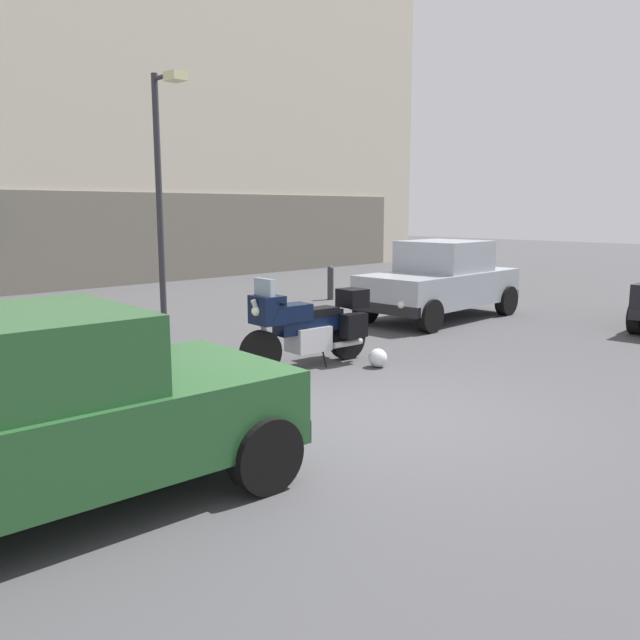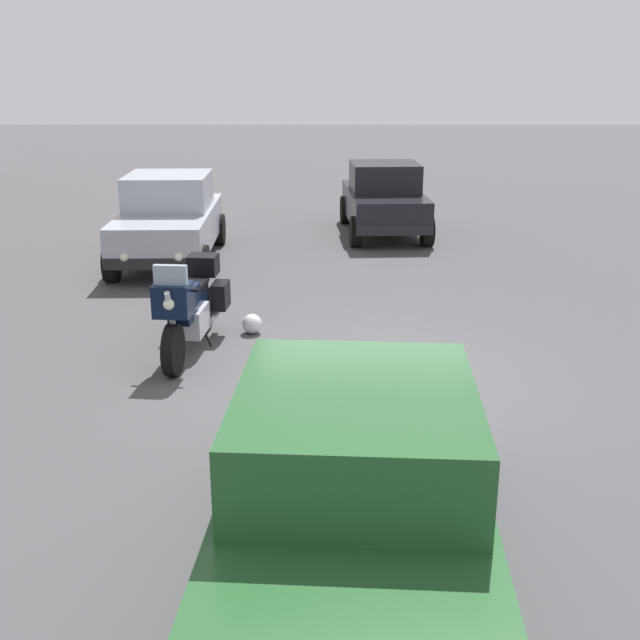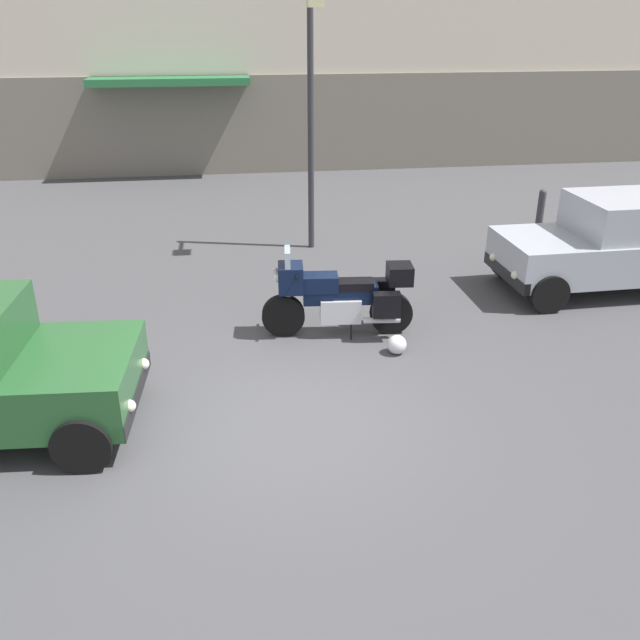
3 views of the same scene
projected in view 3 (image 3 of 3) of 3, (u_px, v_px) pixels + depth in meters
The scene contains 6 objects.
ground_plane at pixel (285, 422), 8.05m from camera, with size 80.00×80.00×0.00m, color #424244.
motorcycle at pixel (341, 296), 10.01m from camera, with size 2.26×0.82×1.36m.
helmet at pixel (397, 344), 9.62m from camera, with size 0.28×0.28×0.28m, color silver.
car_hatchback_near at pixel (613, 245), 11.60m from camera, with size 3.90×1.85×1.64m.
streetlamp_curbside at pixel (312, 103), 12.72m from camera, with size 0.28×0.94×4.74m.
bollard_curbside at pixel (541, 207), 15.13m from camera, with size 0.16×0.16×0.87m.
Camera 3 is at (-0.56, -6.81, 4.46)m, focal length 38.01 mm.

